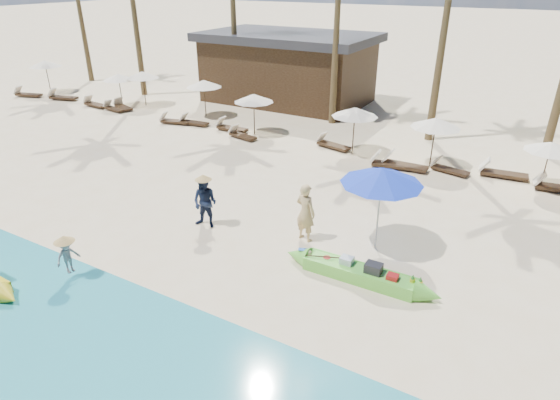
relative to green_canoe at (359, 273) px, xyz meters
The scene contains 31 objects.
ground 3.53m from the green_canoe, 168.03° to the right, with size 240.00×240.00×0.00m, color beige.
wet_sand_strip 6.69m from the green_canoe, 121.05° to the right, with size 240.00×4.50×0.01m, color tan.
green_canoe is the anchor object (origin of this frame).
tourist 2.70m from the green_canoe, 151.95° to the left, with size 0.70×0.46×1.92m, color tan.
vendor_green 5.61m from the green_canoe, behind, with size 0.85×0.67×1.76m, color #151F3A.
vendor_yellow 8.03m from the green_canoe, 151.16° to the right, with size 0.67×0.38×1.03m, color gray.
blue_umbrella 2.91m from the green_canoe, 95.80° to the left, with size 2.44×2.44×2.63m.
resort_parasol_0 29.27m from the green_canoe, 158.99° to the left, with size 2.17×2.17×2.23m.
lounger_0_left 28.90m from the green_canoe, 162.23° to the left, with size 1.97×1.09×0.64m.
lounger_0_right 26.43m from the green_canoe, 159.12° to the left, with size 2.07×1.11×0.67m.
resort_parasol_1 22.64m from the green_canoe, 152.65° to the left, with size 1.95×1.95×2.01m.
lounger_1_left 23.29m from the green_canoe, 156.52° to the left, with size 1.85×0.70×0.61m.
lounger_1_right 21.68m from the green_canoe, 153.31° to the left, with size 1.77×1.06×0.57m.
resort_parasol_2 21.94m from the green_canoe, 149.27° to the left, with size 2.08×2.08×2.14m.
lounger_2_left 21.60m from the green_canoe, 154.87° to the left, with size 1.68×0.71×0.55m.
resort_parasol_3 17.78m from the green_canoe, 141.46° to the left, with size 2.08×2.08×2.14m.
lounger_3_left 16.99m from the green_canoe, 148.40° to the left, with size 1.82×0.97×0.59m.
lounger_3_right 16.27m from the green_canoe, 145.36° to the left, with size 1.73×0.68×0.57m.
resort_parasol_4 13.65m from the green_canoe, 134.75° to the left, with size 2.05×2.05×2.12m.
lounger_4_left 14.42m from the green_canoe, 139.34° to the left, with size 1.82×0.57×0.62m.
lounger_4_right 13.04m from the green_canoe, 138.33° to the left, with size 1.71×0.82×0.56m.
resort_parasol_5 10.39m from the green_canoe, 112.69° to the left, with size 2.12×2.12×2.19m.
lounger_5_left 10.86m from the green_canoe, 117.93° to the left, with size 1.86×0.93×0.61m.
resort_parasol_6 9.73m from the green_canoe, 92.08° to the left, with size 2.12×2.12×2.18m.
lounger_6_left 8.67m from the green_canoe, 102.17° to the left, with size 1.94×0.87×0.63m.
lounger_6_right 8.76m from the green_canoe, 98.61° to the left, with size 1.95×0.61×0.66m.
resort_parasol_7 10.24m from the green_canoe, 66.53° to the left, with size 1.88×1.88×1.94m.
lounger_7_left 9.21m from the green_canoe, 86.93° to the left, with size 1.69×0.84×0.55m.
lounger_7_right 10.06m from the green_canoe, 75.59° to the left, with size 1.98×0.80×0.66m.
lounger_8_left 10.37m from the green_canoe, 63.79° to the left, with size 1.94×0.83×0.64m.
pavilion_west 20.40m from the green_canoe, 124.33° to the left, with size 10.80×6.60×4.30m.
Camera 1 is at (6.86, -9.68, 7.69)m, focal length 30.00 mm.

